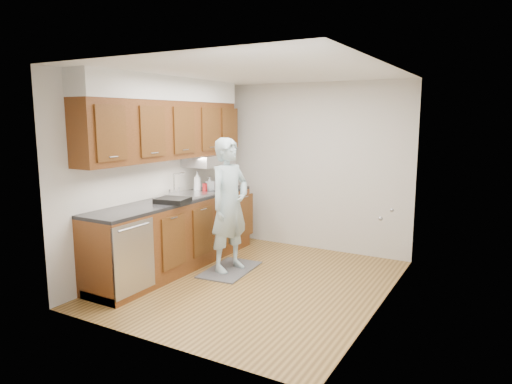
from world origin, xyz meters
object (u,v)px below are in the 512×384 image
Objects in this scene: soap_bottle_a at (197,181)px; dish_rack at (173,200)px; soap_bottle_b at (210,183)px; steel_can at (216,186)px; person at (229,196)px; soda_can at (205,188)px.

dish_rack is (0.25, -0.85, -0.12)m from soap_bottle_a.
soap_bottle_a is 0.77× the size of dish_rack.
soap_bottle_b is at bearing 62.14° from soap_bottle_a.
soap_bottle_b is at bearing -146.04° from steel_can.
person is 6.64× the size of soap_bottle_a.
person reaches higher than soap_bottle_b.
soda_can is (-0.63, 0.35, 0.01)m from person.
dish_rack is at bearing -81.25° from soap_bottle_b.
dish_rack is at bearing 144.39° from person.
person reaches higher than steel_can.
dish_rack is (0.08, -1.08, -0.03)m from steel_can.
dish_rack is (-0.52, -0.49, -0.02)m from person.
soap_bottle_b is 1.58× the size of steel_can.
soap_bottle_b is at bearing 103.58° from soda_can.
soap_bottle_a is (-0.77, 0.36, 0.09)m from person.
dish_rack is (0.11, -0.84, -0.03)m from soda_can.
soda_can is at bearing 87.47° from dish_rack.
soda_can is 0.24m from steel_can.
person reaches higher than dish_rack.
soap_bottle_b is 0.19m from soda_can.
soap_bottle_b is 1.58× the size of soda_can.
person is 15.22× the size of soda_can.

